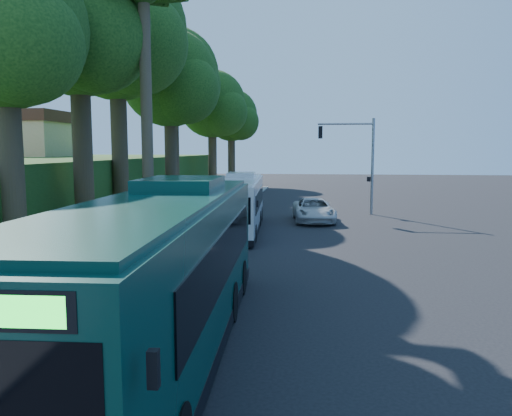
# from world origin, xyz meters

# --- Properties ---
(ground) EXTENTS (140.00, 140.00, 0.00)m
(ground) POSITION_xyz_m (0.00, 0.00, 0.00)
(ground) COLOR black
(ground) RESTS_ON ground
(sidewalk) EXTENTS (4.50, 70.00, 0.12)m
(sidewalk) POSITION_xyz_m (-7.30, 0.00, 0.06)
(sidewalk) COLOR gray
(sidewalk) RESTS_ON ground
(red_curb) EXTENTS (0.25, 30.00, 0.13)m
(red_curb) POSITION_xyz_m (-5.00, -4.00, 0.07)
(red_curb) COLOR maroon
(red_curb) RESTS_ON ground
(grass_verge) EXTENTS (8.00, 70.00, 0.06)m
(grass_verge) POSITION_xyz_m (-13.00, 5.00, 0.03)
(grass_verge) COLOR #234719
(grass_verge) RESTS_ON ground
(bus_shelter) EXTENTS (3.20, 1.51, 2.55)m
(bus_shelter) POSITION_xyz_m (-7.26, -2.86, 1.81)
(bus_shelter) COLOR black
(bus_shelter) RESTS_ON ground
(stop_sign_pole) EXTENTS (0.35, 0.06, 3.17)m
(stop_sign_pole) POSITION_xyz_m (-5.40, -5.00, 2.08)
(stop_sign_pole) COLOR gray
(stop_sign_pole) RESTS_ON ground
(traffic_signal_pole) EXTENTS (4.10, 0.30, 7.00)m
(traffic_signal_pole) POSITION_xyz_m (3.78, 10.00, 4.42)
(traffic_signal_pole) COLOR gray
(traffic_signal_pole) RESTS_ON ground
(hillside_backdrop) EXTENTS (24.00, 60.00, 8.80)m
(hillside_backdrop) POSITION_xyz_m (-26.30, 15.10, 2.44)
(hillside_backdrop) COLOR #234719
(hillside_backdrop) RESTS_ON ground
(tree_0) EXTENTS (8.40, 8.00, 15.70)m
(tree_0) POSITION_xyz_m (-12.40, -0.02, 11.20)
(tree_0) COLOR #382B1E
(tree_0) RESTS_ON ground
(tree_1) EXTENTS (10.50, 10.00, 18.26)m
(tree_1) POSITION_xyz_m (-13.37, 7.98, 12.73)
(tree_1) COLOR #382B1E
(tree_1) RESTS_ON ground
(tree_2) EXTENTS (8.82, 8.40, 15.12)m
(tree_2) POSITION_xyz_m (-11.89, 15.98, 10.48)
(tree_2) COLOR #382B1E
(tree_2) RESTS_ON ground
(tree_3) EXTENTS (10.08, 9.60, 17.28)m
(tree_3) POSITION_xyz_m (-13.88, 23.98, 11.98)
(tree_3) COLOR #382B1E
(tree_3) RESTS_ON ground
(tree_4) EXTENTS (8.40, 8.00, 14.14)m
(tree_4) POSITION_xyz_m (-11.40, 31.98, 9.73)
(tree_4) COLOR #382B1E
(tree_4) RESTS_ON ground
(tree_5) EXTENTS (7.35, 7.00, 12.86)m
(tree_5) POSITION_xyz_m (-10.41, 39.99, 8.96)
(tree_5) COLOR #382B1E
(tree_5) RESTS_ON ground
(tree_6) EXTENTS (7.56, 7.20, 13.74)m
(tree_6) POSITION_xyz_m (-12.91, -6.01, 9.71)
(tree_6) COLOR #382B1E
(tree_6) RESTS_ON ground
(white_bus) EXTENTS (3.08, 11.32, 3.34)m
(white_bus) POSITION_xyz_m (-3.81, 1.69, 1.63)
(white_bus) COLOR silver
(white_bus) RESTS_ON ground
(teal_bus) EXTENTS (3.42, 13.53, 4.00)m
(teal_bus) POSITION_xyz_m (-2.94, -16.19, 1.95)
(teal_bus) COLOR #09352D
(teal_bus) RESTS_ON ground
(pickup) EXTENTS (3.07, 5.73, 1.53)m
(pickup) POSITION_xyz_m (0.57, 5.89, 0.76)
(pickup) COLOR silver
(pickup) RESTS_ON ground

